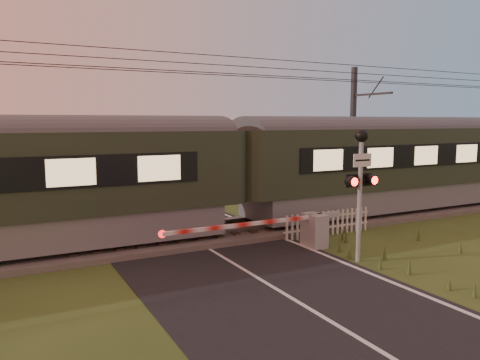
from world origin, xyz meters
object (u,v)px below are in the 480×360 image
picket_fence (328,223)px  train (232,172)px  boom_gate (308,229)px  catenary_mast (354,134)px  crossing_signal (361,171)px

picket_fence → train: bearing=145.4°
boom_gate → train: bearing=112.5°
boom_gate → catenary_mast: 8.46m
boom_gate → crossing_signal: crossing_signal is taller
train → crossing_signal: 4.98m
picket_fence → catenary_mast: 6.83m
boom_gate → picket_fence: bearing=32.1°
boom_gate → picket_fence: size_ratio=1.67×
crossing_signal → catenary_mast: bearing=50.2°
train → picket_fence: size_ratio=11.33×
catenary_mast → train: bearing=-163.2°
crossing_signal → picket_fence: 3.69m
crossing_signal → picket_fence: (1.14, 2.80, -2.12)m
boom_gate → picket_fence: boom_gate is taller
catenary_mast → picket_fence: bearing=-138.4°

